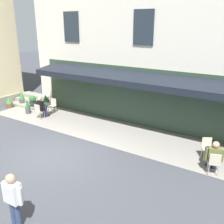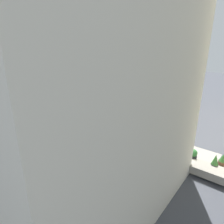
# 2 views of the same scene
# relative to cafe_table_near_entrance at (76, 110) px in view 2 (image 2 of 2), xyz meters

# --- Properties ---
(ground_plane) EXTENTS (70.00, 70.00, 0.00)m
(ground_plane) POSITION_rel_cafe_table_near_entrance_xyz_m (6.00, 2.55, -0.49)
(ground_plane) COLOR #42444C
(sidewalk_cafe_terrace) EXTENTS (20.50, 3.20, 0.01)m
(sidewalk_cafe_terrace) POSITION_rel_cafe_table_near_entrance_xyz_m (2.75, -0.85, -0.49)
(sidewalk_cafe_terrace) COLOR gray
(sidewalk_cafe_terrace) RESTS_ON ground_plane
(cafe_building_facade) EXTENTS (20.00, 10.70, 15.00)m
(cafe_building_facade) POSITION_rel_cafe_table_near_entrance_xyz_m (2.00, -6.93, 7.00)
(cafe_building_facade) COLOR silver
(cafe_building_facade) RESTS_ON ground_plane
(back_alley_steps) EXTENTS (2.40, 1.75, 0.60)m
(back_alley_steps) POSITION_rel_cafe_table_near_entrance_xyz_m (12.60, -2.04, -0.25)
(back_alley_steps) COLOR gray
(back_alley_steps) RESTS_ON ground_plane
(cafe_table_near_entrance) EXTENTS (0.60, 0.60, 0.75)m
(cafe_table_near_entrance) POSITION_rel_cafe_table_near_entrance_xyz_m (0.00, 0.00, 0.00)
(cafe_table_near_entrance) COLOR black
(cafe_table_near_entrance) RESTS_ON ground_plane
(cafe_chair_cream_corner_left) EXTENTS (0.51, 0.51, 0.91)m
(cafe_chair_cream_corner_left) POSITION_rel_cafe_table_near_entrance_xyz_m (-0.20, 0.60, 0.06)
(cafe_chair_cream_corner_left) COLOR beige
(cafe_chair_cream_corner_left) RESTS_ON ground_plane
(cafe_chair_cream_under_awning) EXTENTS (0.55, 0.55, 0.91)m
(cafe_chair_cream_under_awning) POSITION_rel_cafe_table_near_entrance_xyz_m (0.32, -0.55, 0.06)
(cafe_chair_cream_under_awning) COLOR beige
(cafe_chair_cream_under_awning) RESTS_ON ground_plane
(cafe_table_mid_terrace) EXTENTS (0.60, 0.60, 0.75)m
(cafe_table_mid_terrace) POSITION_rel_cafe_table_near_entrance_xyz_m (-2.95, -0.54, 0.00)
(cafe_table_mid_terrace) COLOR black
(cafe_table_mid_terrace) RESTS_ON ground_plane
(cafe_chair_cream_facing_street) EXTENTS (0.57, 0.57, 0.91)m
(cafe_chair_cream_facing_street) POSITION_rel_cafe_table_near_entrance_xyz_m (-2.51, -0.09, 0.06)
(cafe_chair_cream_facing_street) COLOR beige
(cafe_chair_cream_facing_street) RESTS_ON ground_plane
(cafe_chair_cream_corner_right) EXTENTS (0.56, 0.56, 0.91)m
(cafe_chair_cream_corner_right) POSITION_rel_cafe_table_near_entrance_xyz_m (-3.33, -1.04, 0.06)
(cafe_chair_cream_corner_right) COLOR beige
(cafe_chair_cream_corner_right) RESTS_ON ground_plane
(cafe_table_streetside) EXTENTS (0.60, 0.60, 0.75)m
(cafe_table_streetside) POSITION_rel_cafe_table_near_entrance_xyz_m (9.86, -0.73, 0.00)
(cafe_table_streetside) COLOR black
(cafe_table_streetside) RESTS_ON ground_plane
(cafe_chair_cream_kerbside) EXTENTS (0.41, 0.41, 0.91)m
(cafe_chair_cream_kerbside) POSITION_rel_cafe_table_near_entrance_xyz_m (9.85, -0.10, 0.06)
(cafe_chair_cream_kerbside) COLOR beige
(cafe_chair_cream_kerbside) RESTS_ON ground_plane
(cafe_chair_cream_back_row) EXTENTS (0.45, 0.45, 0.91)m
(cafe_chair_cream_back_row) POSITION_rel_cafe_table_near_entrance_xyz_m (9.95, -1.36, 0.06)
(cafe_chair_cream_back_row) COLOR beige
(cafe_chair_cream_back_row) RESTS_ON ground_plane
(seated_patron_in_black) EXTENTS (0.68, 0.56, 1.32)m
(seated_patron_in_black) POSITION_rel_cafe_table_near_entrance_xyz_m (9.85, -0.32, 0.21)
(seated_patron_in_black) COLOR navy
(seated_patron_in_black) RESTS_ON ground_plane
(seated_companion_in_olive) EXTENTS (0.64, 0.62, 1.31)m
(seated_companion_in_olive) POSITION_rel_cafe_table_near_entrance_xyz_m (-0.13, 0.39, 0.21)
(seated_companion_in_olive) COLOR navy
(seated_companion_in_olive) RESTS_ON ground_plane
(walking_pedestrian_in_white) EXTENTS (0.69, 0.29, 1.68)m
(walking_pedestrian_in_white) POSITION_rel_cafe_table_near_entrance_xyz_m (3.87, 6.21, 0.49)
(walking_pedestrian_in_white) COLOR navy
(walking_pedestrian_in_white) RESTS_ON ground_plane
(potted_plant_entrance_right) EXTENTS (0.40, 0.40, 1.04)m
(potted_plant_entrance_right) POSITION_rel_cafe_table_near_entrance_xyz_m (12.98, -1.42, 0.01)
(potted_plant_entrance_right) COLOR #4C4C51
(potted_plant_entrance_right) RESTS_ON ground_plane
(potted_plant_entrance_left) EXTENTS (0.46, 0.46, 0.87)m
(potted_plant_entrance_left) POSITION_rel_cafe_table_near_entrance_xyz_m (11.75, -1.33, -0.06)
(potted_plant_entrance_left) COLOR #2D2D33
(potted_plant_entrance_left) RESTS_ON ground_plane
(potted_plant_mid_terrace) EXTENTS (0.32, 0.32, 0.93)m
(potted_plant_mid_terrace) POSITION_rel_cafe_table_near_entrance_xyz_m (11.19, -0.41, -0.04)
(potted_plant_mid_terrace) COLOR #4C4C51
(potted_plant_mid_terrace) RESTS_ON ground_plane
(potted_plant_under_sign) EXTENTS (0.47, 0.47, 0.78)m
(potted_plant_under_sign) POSITION_rel_cafe_table_near_entrance_xyz_m (13.25, -0.57, -0.11)
(potted_plant_under_sign) COLOR brown
(potted_plant_under_sign) RESTS_ON ground_plane
(potted_plant_by_steps) EXTENTS (0.46, 0.46, 0.90)m
(potted_plant_by_steps) POSITION_rel_cafe_table_near_entrance_xyz_m (11.21, -1.96, -0.05)
(potted_plant_by_steps) COLOR #4C4C51
(potted_plant_by_steps) RESTS_ON ground_plane
(parked_car_navy) EXTENTS (4.33, 1.86, 1.33)m
(parked_car_navy) POSITION_rel_cafe_table_near_entrance_xyz_m (-2.34, 6.58, 0.22)
(parked_car_navy) COLOR navy
(parked_car_navy) RESTS_ON ground_plane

